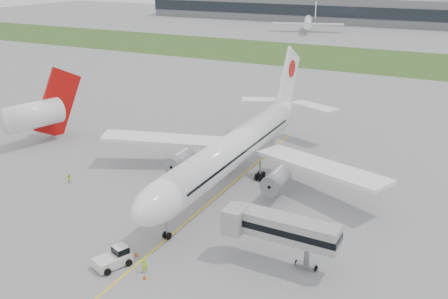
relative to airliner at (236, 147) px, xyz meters
The scene contains 14 objects.
ground 7.47m from the airliner, 90.00° to the right, with size 600.00×600.00×0.00m, color gray.
apron_markings 11.38m from the airliner, 90.00° to the right, with size 70.00×70.00×0.04m, color yellow, non-canonical shape.
grass_strip 115.27m from the airliner, 90.00° to the left, with size 600.00×50.00×0.02m, color #2B541F.
terminal_building 225.01m from the airliner, 90.00° to the left, with size 320.00×22.30×14.00m.
control_tower 244.38m from the airliner, 111.62° to the left, with size 12.00×12.00×56.00m, color gray, non-canonical shape.
airliner is the anchor object (origin of this frame).
pushback_tug 27.85m from the airliner, 94.42° to the right, with size 3.84×4.60×2.07m.
jet_bridge 23.30m from the airliner, 53.19° to the right, with size 13.16×3.75×6.07m.
safety_cone_left 25.43m from the airliner, 92.48° to the right, with size 0.40×0.40×0.55m, color #E7480C.
safety_cone_right 28.77m from the airliner, 85.07° to the right, with size 0.40×0.40×0.55m, color #E7480C.
ground_crew_near 27.47m from the airliner, 86.40° to the right, with size 0.70×0.46×1.91m, color #B0EB27.
ground_crew_far 26.32m from the airliner, 150.73° to the right, with size 0.75×0.58×1.54m, color #D1EB27.
neighbor_aircraft 41.07m from the airliner, behind, with size 7.58×17.70×14.28m.
distant_aircraft_left 185.09m from the airliner, 104.41° to the left, with size 35.13×31.00×13.43m, color white, non-canonical shape.
Camera 1 is at (30.68, -60.10, 32.12)m, focal length 40.00 mm.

